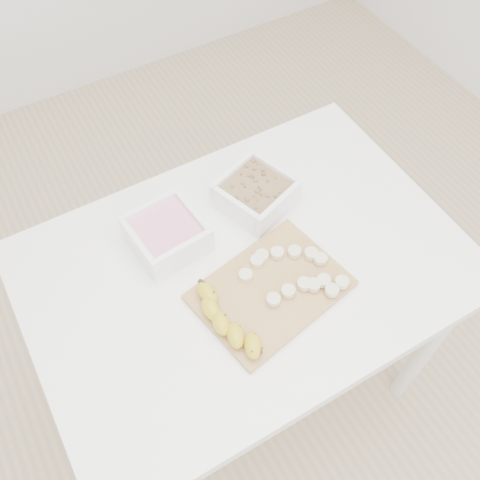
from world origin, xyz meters
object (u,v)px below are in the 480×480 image
table (246,285)px  bowl_granola (256,193)px  bowl_yogurt (167,233)px  cutting_board (271,290)px  banana (228,322)px

table → bowl_granola: (0.11, 0.14, 0.13)m
bowl_yogurt → cutting_board: bearing=-59.1°
table → bowl_yogurt: (-0.13, 0.14, 0.13)m
banana → bowl_granola: bearing=52.8°
cutting_board → table: bearing=96.2°
bowl_granola → banana: (-0.23, -0.27, -0.01)m
bowl_granola → bowl_yogurt: bearing=-179.8°
bowl_yogurt → bowl_granola: (0.24, 0.00, 0.00)m
bowl_granola → banana: 0.35m
table → bowl_yogurt: bearing=132.0°
table → bowl_yogurt: size_ratio=5.77×
table → bowl_granola: bowl_granola is taller
cutting_board → bowl_yogurt: bearing=120.9°
table → banana: (-0.12, -0.12, 0.13)m
bowl_granola → cutting_board: (-0.10, -0.23, -0.03)m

